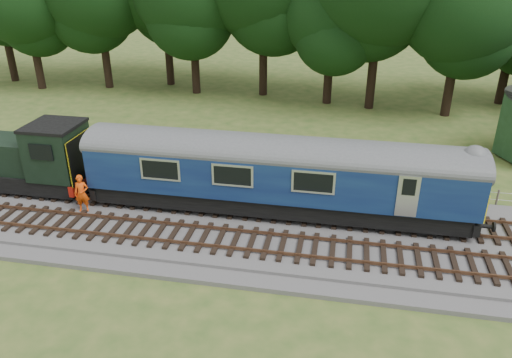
# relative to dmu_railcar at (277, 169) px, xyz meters

# --- Properties ---
(ground) EXTENTS (120.00, 120.00, 0.00)m
(ground) POSITION_rel_dmu_railcar_xyz_m (0.75, -1.40, -2.61)
(ground) COLOR #385921
(ground) RESTS_ON ground
(ballast) EXTENTS (70.00, 7.00, 0.35)m
(ballast) POSITION_rel_dmu_railcar_xyz_m (0.75, -1.40, -2.43)
(ballast) COLOR #4C4C4F
(ballast) RESTS_ON ground
(track_north) EXTENTS (67.20, 2.40, 0.21)m
(track_north) POSITION_rel_dmu_railcar_xyz_m (0.75, -0.00, -2.19)
(track_north) COLOR black
(track_north) RESTS_ON ballast
(track_south) EXTENTS (67.20, 2.40, 0.21)m
(track_south) POSITION_rel_dmu_railcar_xyz_m (0.75, -3.00, -2.19)
(track_south) COLOR black
(track_south) RESTS_ON ballast
(fence) EXTENTS (64.00, 0.12, 1.00)m
(fence) POSITION_rel_dmu_railcar_xyz_m (0.75, 3.10, -2.61)
(fence) COLOR #6B6054
(fence) RESTS_ON ground
(tree_line) EXTENTS (70.00, 8.00, 18.00)m
(tree_line) POSITION_rel_dmu_railcar_xyz_m (0.75, 20.60, -2.61)
(tree_line) COLOR black
(tree_line) RESTS_ON ground
(dmu_railcar) EXTENTS (18.05, 2.86, 3.88)m
(dmu_railcar) POSITION_rel_dmu_railcar_xyz_m (0.00, 0.00, 0.00)
(dmu_railcar) COLOR black
(dmu_railcar) RESTS_ON ground
(shunter_loco) EXTENTS (8.92, 2.60, 3.38)m
(shunter_loco) POSITION_rel_dmu_railcar_xyz_m (-13.93, 0.00, -0.63)
(shunter_loco) COLOR black
(shunter_loco) RESTS_ON ground
(worker) EXTENTS (0.77, 0.59, 1.88)m
(worker) POSITION_rel_dmu_railcar_xyz_m (-9.20, -1.68, -1.32)
(worker) COLOR #FF4F0D
(worker) RESTS_ON ballast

